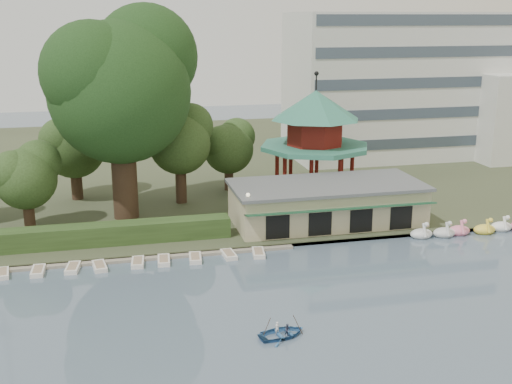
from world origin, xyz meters
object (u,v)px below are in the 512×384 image
object	(u,v)px
dock	(96,261)
big_tree	(121,81)
pavilion	(315,132)
boathouse	(327,203)
rowboat_with_passengers	(282,330)

from	to	relation	value
dock	big_tree	distance (m)	17.94
pavilion	big_tree	bearing A→B (deg)	-169.71
boathouse	pavilion	world-z (taller)	pavilion
boathouse	big_tree	bearing A→B (deg)	161.63
rowboat_with_passengers	dock	bearing A→B (deg)	126.34
boathouse	big_tree	size ratio (longest dim) A/B	0.89
boathouse	big_tree	distance (m)	22.94
pavilion	rowboat_with_passengers	xyz separation A→B (m)	(-12.21, -30.82, -7.03)
pavilion	big_tree	size ratio (longest dim) A/B	0.65
pavilion	big_tree	distance (m)	22.11
dock	rowboat_with_passengers	world-z (taller)	rowboat_with_passengers
big_tree	rowboat_with_passengers	distance (m)	31.40
rowboat_with_passengers	boathouse	bearing A→B (deg)	63.84
boathouse	pavilion	bearing A→B (deg)	78.72
dock	big_tree	world-z (taller)	big_tree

